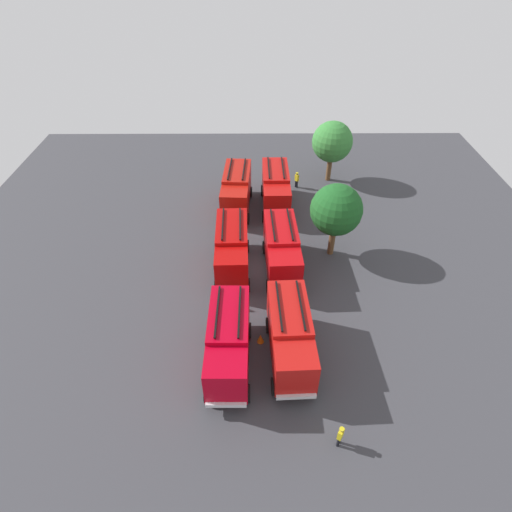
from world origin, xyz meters
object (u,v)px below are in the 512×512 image
(fire_truck_4, at_px, (282,249))
(fire_truck_2, at_px, (229,341))
(fire_truck_0, at_px, (236,189))
(firefighter_0, at_px, (297,179))
(firefighter_1, at_px, (340,436))
(traffic_cone_1, at_px, (245,307))
(fire_truck_1, at_px, (232,248))
(fire_truck_5, at_px, (290,335))
(tree_0, at_px, (332,142))
(tree_1, at_px, (336,210))
(traffic_cone_0, at_px, (260,338))
(fire_truck_3, at_px, (276,188))

(fire_truck_4, bearing_deg, fire_truck_2, -24.77)
(fire_truck_0, relative_size, firefighter_0, 4.22)
(firefighter_1, height_order, traffic_cone_1, firefighter_1)
(fire_truck_1, bearing_deg, traffic_cone_1, 11.68)
(fire_truck_0, distance_m, fire_truck_5, 18.56)
(tree_0, bearing_deg, tree_1, -7.05)
(tree_0, bearing_deg, fire_truck_0, -59.97)
(fire_truck_0, relative_size, fire_truck_5, 1.00)
(fire_truck_0, height_order, fire_truck_2, same)
(fire_truck_1, height_order, tree_0, tree_0)
(firefighter_0, distance_m, tree_1, 11.99)
(traffic_cone_0, height_order, traffic_cone_1, traffic_cone_0)
(fire_truck_4, bearing_deg, firefighter_1, 6.99)
(tree_1, height_order, traffic_cone_0, tree_1)
(fire_truck_5, bearing_deg, fire_truck_4, 178.04)
(fire_truck_1, bearing_deg, traffic_cone_0, 14.32)
(fire_truck_5, distance_m, tree_0, 24.70)
(traffic_cone_0, bearing_deg, fire_truck_4, 166.62)
(fire_truck_2, distance_m, traffic_cone_1, 5.13)
(fire_truck_4, distance_m, traffic_cone_0, 8.01)
(fire_truck_0, xyz_separation_m, fire_truck_3, (-0.26, 3.84, 0.00))
(fire_truck_0, distance_m, tree_0, 11.69)
(firefighter_0, bearing_deg, fire_truck_4, -138.60)
(fire_truck_2, relative_size, fire_truck_5, 0.99)
(fire_truck_3, relative_size, traffic_cone_1, 11.39)
(fire_truck_4, height_order, fire_truck_5, same)
(fire_truck_2, relative_size, firefighter_0, 4.17)
(fire_truck_0, xyz_separation_m, firefighter_1, (24.13, 6.34, -1.22))
(fire_truck_3, height_order, fire_truck_4, same)
(firefighter_1, bearing_deg, tree_1, 116.27)
(traffic_cone_0, bearing_deg, tree_1, 147.34)
(fire_truck_2, height_order, firefighter_0, fire_truck_2)
(fire_truck_0, distance_m, traffic_cone_0, 17.14)
(fire_truck_5, height_order, firefighter_0, fire_truck_5)
(fire_truck_0, height_order, traffic_cone_0, fire_truck_0)
(fire_truck_1, height_order, fire_truck_2, same)
(fire_truck_5, xyz_separation_m, tree_1, (-10.92, 4.35, 2.28))
(fire_truck_0, xyz_separation_m, tree_1, (7.21, 8.33, 2.28))
(fire_truck_3, bearing_deg, tree_0, 131.67)
(fire_truck_1, height_order, traffic_cone_0, fire_truck_1)
(fire_truck_2, bearing_deg, traffic_cone_1, 168.91)
(fire_truck_3, distance_m, fire_truck_4, 9.58)
(tree_0, bearing_deg, traffic_cone_1, -24.35)
(tree_1, bearing_deg, fire_truck_0, -130.88)
(firefighter_0, bearing_deg, fire_truck_0, 174.50)
(fire_truck_1, height_order, fire_truck_4, same)
(fire_truck_3, height_order, firefighter_0, fire_truck_3)
(fire_truck_3, bearing_deg, traffic_cone_1, -11.53)
(firefighter_0, relative_size, tree_0, 0.26)
(fire_truck_2, bearing_deg, fire_truck_4, 158.04)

